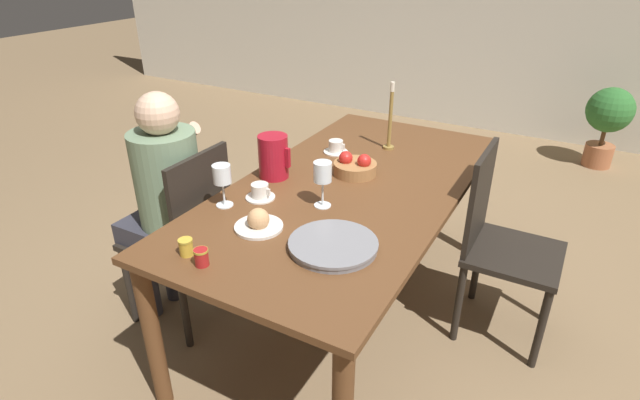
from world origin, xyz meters
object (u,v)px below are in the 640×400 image
at_px(teacup_near_person, 260,192).
at_px(teacup_across, 336,147).
at_px(chair_person_side, 187,234).
at_px(red_pitcher, 273,156).
at_px(serving_tray, 333,245).
at_px(fruit_bowl, 355,167).
at_px(potted_plant, 608,118).
at_px(chair_opposite, 500,241).
at_px(bread_plate, 259,222).
at_px(jam_jar_amber, 201,256).
at_px(jam_jar_red, 186,246).
at_px(person_seated, 165,192).
at_px(candlestick_tall, 390,123).
at_px(wine_glass_juice, 222,176).
at_px(wine_glass_water, 323,174).

bearing_deg(teacup_near_person, teacup_across, 86.13).
relative_size(chair_person_side, red_pitcher, 4.51).
xyz_separation_m(chair_person_side, serving_tray, (0.85, -0.11, 0.26)).
height_order(fruit_bowl, potted_plant, fruit_bowl).
bearing_deg(chair_opposite, bread_plate, -45.62).
xyz_separation_m(jam_jar_amber, jam_jar_red, (-0.09, 0.02, 0.00)).
distance_m(bread_plate, jam_jar_amber, 0.31).
bearing_deg(teacup_across, person_seated, -124.49).
xyz_separation_m(teacup_near_person, fruit_bowl, (0.25, 0.44, 0.01)).
bearing_deg(candlestick_tall, wine_glass_juice, -110.67).
xyz_separation_m(chair_person_side, fruit_bowl, (0.64, 0.53, 0.29)).
xyz_separation_m(serving_tray, bread_plate, (-0.33, -0.01, 0.01)).
bearing_deg(chair_opposite, teacup_near_person, -58.93).
bearing_deg(wine_glass_juice, bread_plate, -19.75).
xyz_separation_m(chair_opposite, candlestick_tall, (-0.69, 0.25, 0.40)).
relative_size(serving_tray, fruit_bowl, 1.59).
relative_size(teacup_near_person, candlestick_tall, 0.36).
bearing_deg(wine_glass_water, candlestick_tall, 90.50).
bearing_deg(candlestick_tall, serving_tray, -78.94).
distance_m(chair_opposite, fruit_bowl, 0.77).
distance_m(wine_glass_water, jam_jar_red, 0.63).
xyz_separation_m(chair_opposite, red_pitcher, (-1.03, -0.36, 0.35)).
bearing_deg(candlestick_tall, teacup_across, -139.77).
height_order(person_seated, jam_jar_red, person_seated).
distance_m(wine_glass_juice, serving_tray, 0.58).
bearing_deg(teacup_near_person, wine_glass_juice, -125.55).
xyz_separation_m(wine_glass_juice, candlestick_tall, (0.36, 0.96, 0.01)).
distance_m(chair_opposite, potted_plant, 2.61).
bearing_deg(jam_jar_amber, chair_opposite, 52.68).
height_order(chair_opposite, wine_glass_juice, same).
distance_m(wine_glass_juice, jam_jar_amber, 0.46).
distance_m(red_pitcher, jam_jar_amber, 0.77).
xyz_separation_m(candlestick_tall, potted_plant, (1.07, 2.32, -0.46)).
bearing_deg(serving_tray, jam_jar_amber, -138.14).
relative_size(chair_opposite, red_pitcher, 4.51).
relative_size(red_pitcher, teacup_across, 1.59).
distance_m(person_seated, teacup_across, 0.91).
xyz_separation_m(chair_person_side, potted_plant, (1.73, 3.25, -0.07)).
height_order(serving_tray, potted_plant, serving_tray).
bearing_deg(wine_glass_water, jam_jar_red, -113.66).
bearing_deg(wine_glass_water, teacup_across, 112.15).
relative_size(red_pitcher, jam_jar_amber, 3.27).
xyz_separation_m(red_pitcher, teacup_across, (0.12, 0.42, -0.08)).
distance_m(chair_opposite, serving_tray, 0.96).
xyz_separation_m(teacup_across, candlestick_tall, (0.23, 0.19, 0.12)).
height_order(jam_jar_red, fruit_bowl, fruit_bowl).
xyz_separation_m(wine_glass_water, potted_plant, (1.07, 3.08, -0.47)).
distance_m(jam_jar_amber, fruit_bowl, 0.97).
bearing_deg(serving_tray, wine_glass_water, 125.49).
distance_m(jam_jar_red, potted_plant, 3.90).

